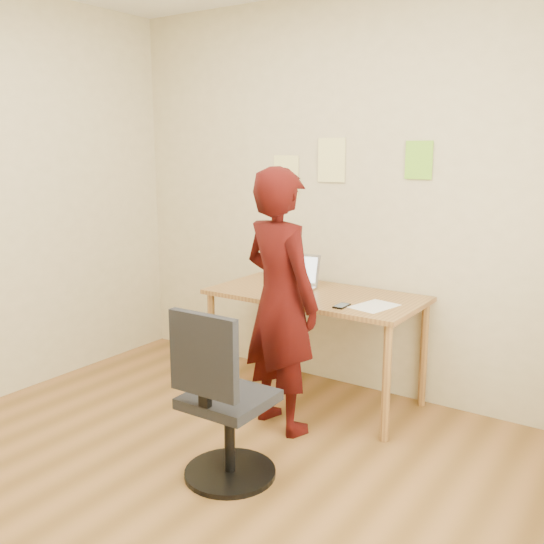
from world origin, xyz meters
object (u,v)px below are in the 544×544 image
Objects in this scene: laptop at (293,281)px; person at (280,301)px; desk at (315,306)px; office_chair at (222,409)px; phone at (342,306)px.

laptop is 0.22× the size of person.
desk is 1.20m from office_chair.
laptop is at bearing -48.97° from person.
phone is at bearing -120.05° from person.
person is (0.03, -0.47, 0.14)m from desk.
phone is 1.03m from office_chair.
office_chair is at bearing 115.42° from person.
person is (-0.27, -0.26, 0.05)m from phone.
phone is 0.38m from person.
person reaches higher than laptop.
phone is at bearing -34.59° from desk.
laptop is at bearing 151.59° from phone.
office_chair is 0.58× the size of person.
phone is 0.08× the size of person.
laptop reaches higher than office_chair.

